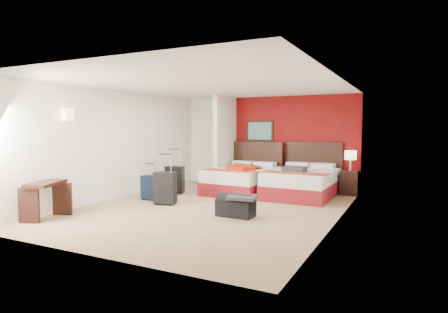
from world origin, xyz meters
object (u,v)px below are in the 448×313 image
Objects in this scene: table_lamp at (350,161)px; suitcase_black at (175,181)px; red_suitcase_open at (244,167)px; suitcase_navy at (150,188)px; nightstand at (350,183)px; suitcase_charcoal at (165,189)px; bed_left at (242,181)px; duffel_bag at (236,207)px; desk at (46,200)px; bed_right at (302,184)px.

suitcase_black is at bearing -155.13° from table_lamp.
suitcase_navy is at bearing -109.88° from red_suitcase_open.
nightstand is at bearing 0.00° from table_lamp.
suitcase_charcoal reaches higher than nightstand.
bed_left is at bearing 156.71° from red_suitcase_open.
duffel_bag is 3.43m from desk.
table_lamp is at bearing 43.96° from red_suitcase_open.
suitcase_charcoal is 0.66m from suitcase_navy.
nightstand is at bearing 25.53° from desk.
nightstand is 0.89× the size of suitcase_black.
suitcase_black is 1.00× the size of suitcase_charcoal.
bed_right is 3.13× the size of suitcase_black.
bed_right is 5.53m from desk.
suitcase_black is 3.27m from desk.
table_lamp is 0.73× the size of duffel_bag.
duffel_bag is at bearing -115.00° from table_lamp.
table_lamp is at bearing 0.00° from nightstand.
suitcase_charcoal is at bearing -23.41° from suitcase_navy.
suitcase_black is at bearing -159.27° from bed_right.
table_lamp is 6.78m from desk.
suitcase_charcoal is 0.82× the size of desk.
suitcase_black is at bearing 100.71° from suitcase_charcoal.
desk reaches higher than bed_left.
table_lamp is at bearing 38.79° from bed_right.
suitcase_charcoal is (-3.36, -3.01, 0.04)m from nightstand.
desk is at bearing -134.21° from suitcase_charcoal.
red_suitcase_open reaches higher than bed_left.
table_lamp reaches higher than bed_left.
suitcase_charcoal is at bearing -81.88° from suitcase_black.
bed_right is 1.25m from nightstand.
bed_right is at bearing 79.66° from duffel_bag.
red_suitcase_open is at bearing 50.29° from suitcase_charcoal.
suitcase_charcoal is 2.33m from desk.
desk is (-3.53, -4.26, 0.03)m from bed_right.
suitcase_navy is at bearing -145.32° from table_lamp.
duffel_bag is at bearing -101.31° from bed_right.
bed_right is 3.11m from suitcase_black.
desk is at bearing -95.89° from red_suitcase_open.
table_lamp is 0.61× the size of desk.
red_suitcase_open is at bearing -42.02° from bed_left.
bed_left reaches higher than duffel_bag.
nightstand is at bearing 27.44° from suitcase_charcoal.
suitcase_navy is at bearing -125.19° from bed_left.
desk is at bearing -130.99° from nightstand.
bed_left is at bearing -174.62° from bed_right.
table_lamp is (0.00, 0.00, 0.54)m from nightstand.
suitcase_navy is 2.35m from desk.
table_lamp is 4.85m from suitcase_navy.
suitcase_charcoal is at bearing 37.65° from desk.
suitcase_black is at bearing -154.19° from nightstand.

